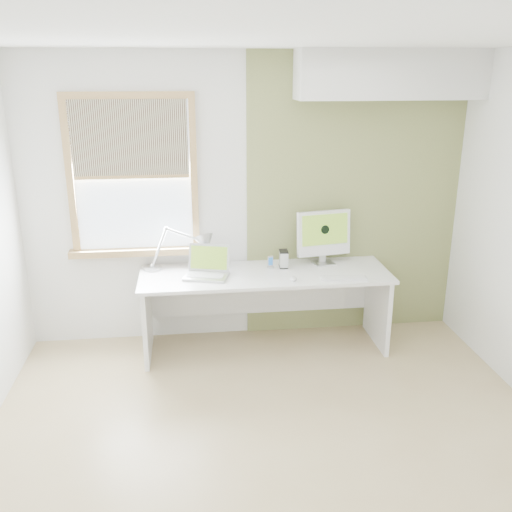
{
  "coord_description": "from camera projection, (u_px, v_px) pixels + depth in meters",
  "views": [
    {
      "loc": [
        -0.52,
        -3.22,
        2.43
      ],
      "look_at": [
        0.0,
        1.05,
        1.0
      ],
      "focal_mm": 39.39,
      "sensor_mm": 36.0,
      "label": 1
    }
  ],
  "objects": [
    {
      "name": "mouse",
      "position": [
        293.0,
        279.0,
        4.77
      ],
      "size": [
        0.07,
        0.11,
        0.03
      ],
      "primitive_type": "ellipsoid",
      "rotation": [
        0.0,
        0.0,
        -0.2
      ],
      "color": "white",
      "rests_on": "desk"
    },
    {
      "name": "room",
      "position": [
        277.0,
        263.0,
        3.45
      ],
      "size": [
        4.04,
        3.54,
        2.64
      ],
      "color": "tan",
      "rests_on": "ground"
    },
    {
      "name": "phone_dock",
      "position": [
        270.0,
        265.0,
        5.05
      ],
      "size": [
        0.08,
        0.08,
        0.12
      ],
      "color": "#B6B9BB",
      "rests_on": "desk"
    },
    {
      "name": "window",
      "position": [
        133.0,
        177.0,
        4.87
      ],
      "size": [
        1.2,
        0.14,
        1.42
      ],
      "color": "#AE854B",
      "rests_on": "room"
    },
    {
      "name": "desk",
      "position": [
        264.0,
        291.0,
        5.06
      ],
      "size": [
        2.2,
        0.7,
        0.73
      ],
      "color": "white",
      "rests_on": "room"
    },
    {
      "name": "soffit",
      "position": [
        390.0,
        74.0,
        4.72
      ],
      "size": [
        1.6,
        0.4,
        0.42
      ],
      "primitive_type": "cube",
      "color": "white",
      "rests_on": "room"
    },
    {
      "name": "keyboard",
      "position": [
        344.0,
        278.0,
        4.8
      ],
      "size": [
        0.4,
        0.15,
        0.02
      ],
      "color": "white",
      "rests_on": "desk"
    },
    {
      "name": "accent_wall",
      "position": [
        354.0,
        198.0,
        5.2
      ],
      "size": [
        2.0,
        0.02,
        2.6
      ],
      "primitive_type": "cube",
      "color": "olive",
      "rests_on": "room"
    },
    {
      "name": "desk_lamp",
      "position": [
        195.0,
        247.0,
        4.99
      ],
      "size": [
        0.69,
        0.28,
        0.39
      ],
      "color": "#B6B9BB",
      "rests_on": "desk"
    },
    {
      "name": "laptop",
      "position": [
        207.0,
        268.0,
        4.87
      ],
      "size": [
        0.43,
        0.38,
        0.26
      ],
      "color": "#B6B9BB",
      "rests_on": "desk"
    },
    {
      "name": "external_drive",
      "position": [
        284.0,
        259.0,
        5.07
      ],
      "size": [
        0.08,
        0.12,
        0.16
      ],
      "color": "#B6B9BB",
      "rests_on": "desk"
    },
    {
      "name": "imac",
      "position": [
        324.0,
        234.0,
        5.11
      ],
      "size": [
        0.51,
        0.2,
        0.49
      ],
      "color": "#B6B9BB",
      "rests_on": "desk"
    }
  ]
}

